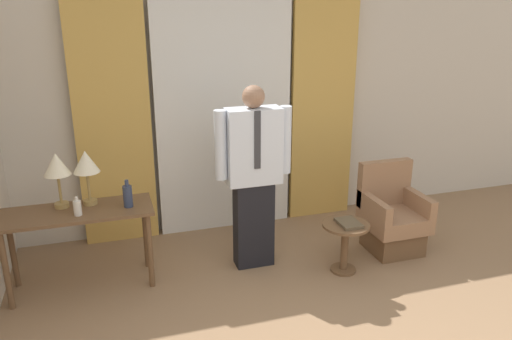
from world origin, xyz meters
TOP-DOWN VIEW (x-y plane):
  - wall_back at (0.00, 3.13)m, footprint 10.00×0.06m
  - curtain_sheer_center at (0.00, 3.00)m, footprint 1.44×0.06m
  - curtain_drape_left at (-1.13, 3.00)m, footprint 0.74×0.06m
  - curtain_drape_right at (1.13, 3.00)m, footprint 0.74×0.06m
  - desk at (-1.51, 2.15)m, footprint 1.26×0.49m
  - table_lamp_left at (-1.63, 2.26)m, footprint 0.22×0.22m
  - table_lamp_right at (-1.40, 2.26)m, footprint 0.22×0.22m
  - bottle_near_edge at (-1.49, 2.04)m, footprint 0.06×0.06m
  - bottle_by_lamp at (-1.08, 2.10)m, footprint 0.08×0.08m
  - person at (0.03, 2.08)m, footprint 0.71×0.23m
  - armchair at (1.45, 1.95)m, footprint 0.57×0.56m
  - side_table at (0.79, 1.69)m, footprint 0.43×0.43m
  - book at (0.81, 1.67)m, footprint 0.18×0.24m

SIDE VIEW (x-z plane):
  - armchair at x=1.45m, z-range -0.11..0.77m
  - side_table at x=0.79m, z-range 0.09..0.57m
  - book at x=0.81m, z-range 0.48..0.51m
  - desk at x=-1.51m, z-range 0.25..0.97m
  - bottle_near_edge at x=-1.49m, z-range 0.71..0.87m
  - bottle_by_lamp at x=-1.08m, z-range 0.70..0.95m
  - person at x=0.03m, z-range 0.07..1.79m
  - table_lamp_left at x=-1.63m, z-range 0.85..1.33m
  - table_lamp_right at x=-1.40m, z-range 0.85..1.33m
  - curtain_sheer_center at x=0.00m, z-range 0.00..2.58m
  - curtain_drape_left at x=-1.13m, z-range 0.00..2.58m
  - curtain_drape_right at x=1.13m, z-range 0.00..2.58m
  - wall_back at x=0.00m, z-range 0.00..2.70m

